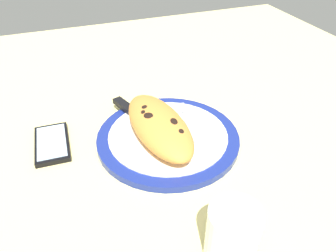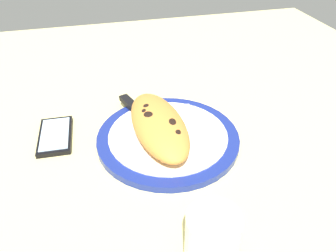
{
  "view_description": "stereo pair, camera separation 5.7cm",
  "coord_description": "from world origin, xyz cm",
  "px_view_note": "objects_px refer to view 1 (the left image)",
  "views": [
    {
      "loc": [
        -49.41,
        18.38,
        42.48
      ],
      "look_at": [
        0.0,
        0.0,
        3.75
      ],
      "focal_mm": 35.08,
      "sensor_mm": 36.0,
      "label": 1
    },
    {
      "loc": [
        -51.11,
        12.91,
        42.48
      ],
      "look_at": [
        0.0,
        0.0,
        3.75
      ],
      "focal_mm": 35.08,
      "sensor_mm": 36.0,
      "label": 2
    }
  ],
  "objects_px": {
    "fork": "(186,119)",
    "smartphone": "(52,143)",
    "calzone": "(159,125)",
    "knife": "(136,115)",
    "water_glass": "(232,237)",
    "plate": "(168,137)"
  },
  "relations": [
    {
      "from": "water_glass",
      "to": "smartphone",
      "type": "bearing_deg",
      "value": 32.51
    },
    {
      "from": "fork",
      "to": "water_glass",
      "type": "height_order",
      "value": "water_glass"
    },
    {
      "from": "fork",
      "to": "knife",
      "type": "relative_size",
      "value": 0.7
    },
    {
      "from": "fork",
      "to": "smartphone",
      "type": "relative_size",
      "value": 1.24
    },
    {
      "from": "plate",
      "to": "knife",
      "type": "xyz_separation_m",
      "value": [
        0.08,
        0.04,
        0.01
      ]
    },
    {
      "from": "fork",
      "to": "knife",
      "type": "distance_m",
      "value": 0.11
    },
    {
      "from": "knife",
      "to": "water_glass",
      "type": "distance_m",
      "value": 0.35
    },
    {
      "from": "smartphone",
      "to": "fork",
      "type": "bearing_deg",
      "value": -96.79
    },
    {
      "from": "plate",
      "to": "fork",
      "type": "bearing_deg",
      "value": -58.09
    },
    {
      "from": "calzone",
      "to": "smartphone",
      "type": "xyz_separation_m",
      "value": [
        0.07,
        0.21,
        -0.04
      ]
    },
    {
      "from": "plate",
      "to": "smartphone",
      "type": "xyz_separation_m",
      "value": [
        0.07,
        0.22,
        -0.0
      ]
    },
    {
      "from": "plate",
      "to": "water_glass",
      "type": "xyz_separation_m",
      "value": [
        -0.27,
        0.01,
        0.03
      ]
    },
    {
      "from": "smartphone",
      "to": "water_glass",
      "type": "distance_m",
      "value": 0.4
    },
    {
      "from": "water_glass",
      "to": "knife",
      "type": "bearing_deg",
      "value": 5.59
    },
    {
      "from": "knife",
      "to": "calzone",
      "type": "bearing_deg",
      "value": -162.97
    },
    {
      "from": "fork",
      "to": "smartphone",
      "type": "distance_m",
      "value": 0.28
    },
    {
      "from": "smartphone",
      "to": "water_glass",
      "type": "relative_size",
      "value": 1.38
    },
    {
      "from": "smartphone",
      "to": "plate",
      "type": "bearing_deg",
      "value": -106.57
    },
    {
      "from": "fork",
      "to": "water_glass",
      "type": "relative_size",
      "value": 1.72
    },
    {
      "from": "calzone",
      "to": "fork",
      "type": "relative_size",
      "value": 1.55
    },
    {
      "from": "plate",
      "to": "water_glass",
      "type": "distance_m",
      "value": 0.27
    },
    {
      "from": "plate",
      "to": "water_glass",
      "type": "relative_size",
      "value": 3.21
    }
  ]
}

